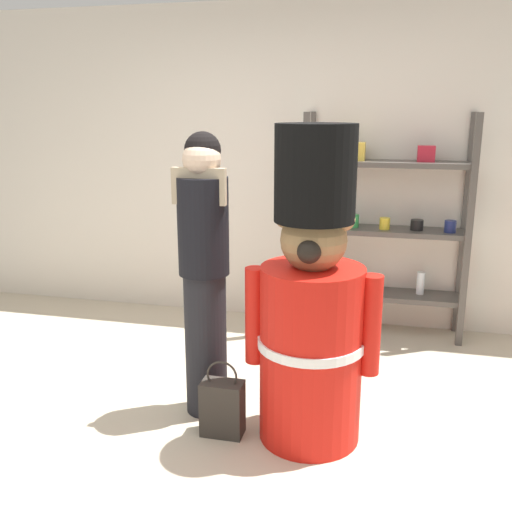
{
  "coord_description": "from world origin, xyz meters",
  "views": [
    {
      "loc": [
        0.79,
        -2.55,
        1.78
      ],
      "look_at": [
        0.09,
        0.37,
        1.0
      ],
      "focal_mm": 40.27,
      "sensor_mm": 36.0,
      "label": 1
    }
  ],
  "objects_px": {
    "merchandise_shelf": "(383,224)",
    "person_shopper": "(204,268)",
    "teddy_bear_guard": "(312,311)",
    "shopping_bag": "(222,407)"
  },
  "relations": [
    {
      "from": "merchandise_shelf",
      "to": "shopping_bag",
      "type": "height_order",
      "value": "merchandise_shelf"
    },
    {
      "from": "person_shopper",
      "to": "shopping_bag",
      "type": "xyz_separation_m",
      "value": [
        0.17,
        -0.24,
        -0.73
      ]
    },
    {
      "from": "merchandise_shelf",
      "to": "person_shopper",
      "type": "relative_size",
      "value": 1.06
    },
    {
      "from": "person_shopper",
      "to": "merchandise_shelf",
      "type": "bearing_deg",
      "value": 57.97
    },
    {
      "from": "merchandise_shelf",
      "to": "teddy_bear_guard",
      "type": "relative_size",
      "value": 1.03
    },
    {
      "from": "teddy_bear_guard",
      "to": "person_shopper",
      "type": "xyz_separation_m",
      "value": [
        -0.64,
        0.14,
        0.15
      ]
    },
    {
      "from": "merchandise_shelf",
      "to": "teddy_bear_guard",
      "type": "height_order",
      "value": "merchandise_shelf"
    },
    {
      "from": "teddy_bear_guard",
      "to": "merchandise_shelf",
      "type": "bearing_deg",
      "value": 79.16
    },
    {
      "from": "teddy_bear_guard",
      "to": "person_shopper",
      "type": "distance_m",
      "value": 0.67
    },
    {
      "from": "teddy_bear_guard",
      "to": "person_shopper",
      "type": "relative_size",
      "value": 1.03
    }
  ]
}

